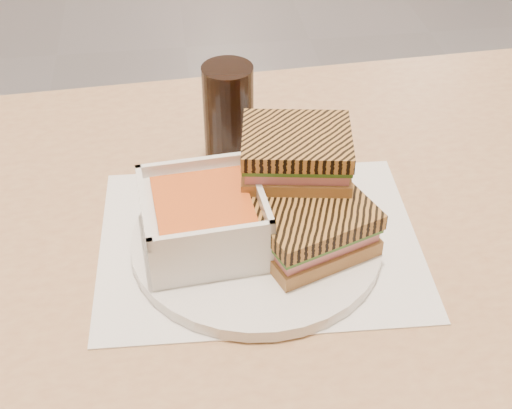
{
  "coord_description": "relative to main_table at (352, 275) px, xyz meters",
  "views": [
    {
      "loc": [
        -0.07,
        -2.57,
        1.29
      ],
      "look_at": [
        0.01,
        -2.0,
        0.82
      ],
      "focal_mm": 49.62,
      "sensor_mm": 36.0,
      "label": 1
    }
  ],
  "objects": [
    {
      "name": "main_table",
      "position": [
        0.0,
        0.0,
        0.0
      ],
      "size": [
        1.23,
        0.76,
        0.75
      ],
      "color": "tan",
      "rests_on": "ground"
    },
    {
      "name": "tray_liner",
      "position": [
        -0.13,
        -0.04,
        0.11
      ],
      "size": [
        0.37,
        0.29,
        0.0
      ],
      "color": "white",
      "rests_on": "main_table"
    },
    {
      "name": "plate",
      "position": [
        -0.13,
        -0.05,
        0.12
      ],
      "size": [
        0.28,
        0.28,
        0.01
      ],
      "color": "white",
      "rests_on": "tray_liner"
    },
    {
      "name": "soup_bowl",
      "position": [
        -0.19,
        -0.05,
        0.16
      ],
      "size": [
        0.14,
        0.14,
        0.07
      ],
      "color": "white",
      "rests_on": "plate"
    },
    {
      "name": "panini_lower",
      "position": [
        -0.08,
        -0.07,
        0.16
      ],
      "size": [
        0.15,
        0.14,
        0.05
      ],
      "color": "#A1773F",
      "rests_on": "plate"
    },
    {
      "name": "panini_upper",
      "position": [
        -0.08,
        -0.01,
        0.21
      ],
      "size": [
        0.13,
        0.12,
        0.05
      ],
      "color": "#A1773F",
      "rests_on": "panini_lower"
    },
    {
      "name": "cola_glass",
      "position": [
        -0.14,
        0.12,
        0.18
      ],
      "size": [
        0.06,
        0.06,
        0.13
      ],
      "color": "black",
      "rests_on": "main_table"
    }
  ]
}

